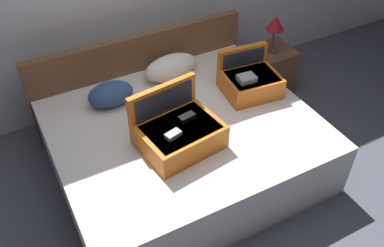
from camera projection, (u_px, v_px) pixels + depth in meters
The scene contains 9 objects.
ground_plane at pixel (208, 199), 3.36m from camera, with size 12.00×12.00×0.00m, color #4C515B.
bed at pixel (185, 147), 3.46m from camera, with size 2.04×1.72×0.50m, color silver.
headboard at pixel (141, 75), 3.95m from camera, with size 2.08×0.08×0.86m, color brown.
hard_case_large at pixel (178, 132), 3.04m from camera, with size 0.63×0.54×0.42m.
hard_case_medium at pixel (250, 80), 3.55m from camera, with size 0.50×0.45×0.35m.
pillow_near_headboard at pixel (111, 94), 3.42m from camera, with size 0.38×0.25×0.20m, color navy.
pillow_center_head at pixel (171, 67), 3.72m from camera, with size 0.52×0.27×0.21m, color white.
nightstand at pixel (269, 71), 4.33m from camera, with size 0.44×0.40×0.49m, color brown.
table_lamp at pixel (275, 25), 3.99m from camera, with size 0.18×0.18×0.37m.
Camera 1 is at (-1.12, -1.83, 2.66)m, focal length 38.80 mm.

